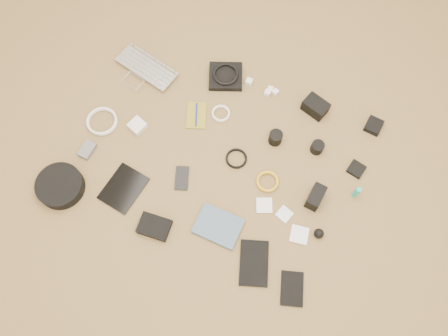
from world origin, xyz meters
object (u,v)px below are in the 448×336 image
(tablet, at_px, (124,188))
(laptop, at_px, (141,74))
(phone, at_px, (182,178))
(paperback, at_px, (211,241))
(headphone_case, at_px, (60,186))
(dslr_camera, at_px, (315,107))

(tablet, bearing_deg, laptop, 117.36)
(phone, xyz_separation_m, paperback, (0.24, -0.24, 0.01))
(tablet, height_order, phone, same)
(headphone_case, bearing_deg, paperback, -0.21)
(headphone_case, xyz_separation_m, paperback, (0.77, -0.00, -0.02))
(phone, bearing_deg, headphone_case, -172.46)
(laptop, relative_size, tablet, 1.58)
(laptop, xyz_separation_m, paperback, (0.67, -0.72, -0.00))
(headphone_case, relative_size, paperback, 1.07)
(headphone_case, height_order, paperback, headphone_case)
(dslr_camera, bearing_deg, laptop, -152.40)
(dslr_camera, xyz_separation_m, paperback, (-0.26, -0.83, -0.03))
(headphone_case, bearing_deg, dslr_camera, 38.57)
(laptop, distance_m, phone, 0.63)
(dslr_camera, distance_m, tablet, 1.05)
(laptop, relative_size, dslr_camera, 2.74)
(paperback, bearing_deg, dslr_camera, -13.04)
(laptop, height_order, dslr_camera, dslr_camera)
(tablet, bearing_deg, dslr_camera, 55.24)
(dslr_camera, distance_m, headphone_case, 1.32)
(dslr_camera, height_order, paperback, dslr_camera)
(laptop, distance_m, dslr_camera, 0.94)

